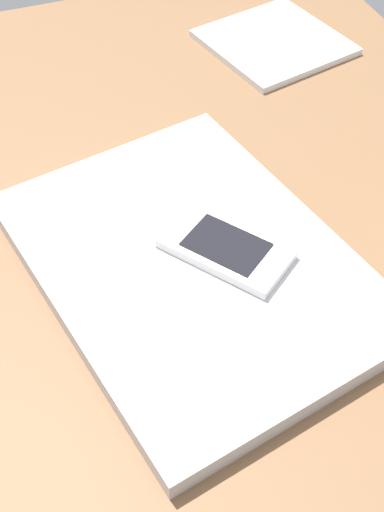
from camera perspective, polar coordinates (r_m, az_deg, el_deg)
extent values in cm
cube|color=brown|center=(56.72, 1.88, -8.78)|extent=(120.00, 80.00, 3.00)
cube|color=#B7BABC|center=(59.98, 0.00, -0.68)|extent=(37.34, 30.51, 1.87)
cube|color=silver|center=(59.41, 2.80, 0.62)|extent=(12.15, 10.99, 0.90)
cube|color=black|center=(59.03, 2.82, 0.96)|extent=(8.06, 7.55, 0.14)
cube|color=white|center=(89.94, 6.77, 17.01)|extent=(18.15, 18.08, 0.80)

